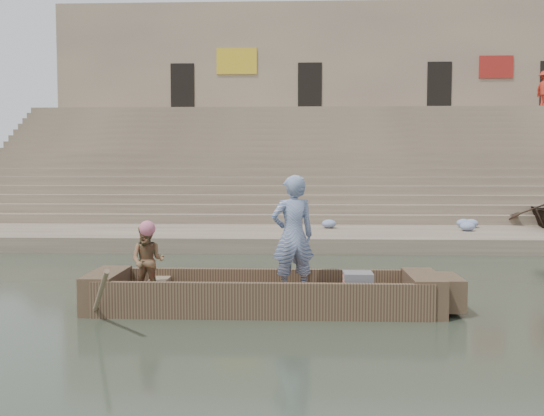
# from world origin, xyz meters

# --- Properties ---
(ground) EXTENTS (120.00, 120.00, 0.00)m
(ground) POSITION_xyz_m (0.00, 0.00, 0.00)
(ground) COLOR #263024
(ground) RESTS_ON ground
(lower_landing) EXTENTS (32.00, 4.00, 0.40)m
(lower_landing) POSITION_xyz_m (0.00, 8.00, 0.20)
(lower_landing) COLOR gray
(lower_landing) RESTS_ON ground
(mid_landing) EXTENTS (32.00, 3.00, 2.80)m
(mid_landing) POSITION_xyz_m (0.00, 15.50, 1.40)
(mid_landing) COLOR gray
(mid_landing) RESTS_ON ground
(upper_landing) EXTENTS (32.00, 3.00, 5.20)m
(upper_landing) POSITION_xyz_m (0.00, 22.50, 2.60)
(upper_landing) COLOR gray
(upper_landing) RESTS_ON ground
(ghat_steps) EXTENTS (32.00, 11.00, 5.20)m
(ghat_steps) POSITION_xyz_m (0.00, 17.19, 1.80)
(ghat_steps) COLOR gray
(ghat_steps) RESTS_ON ground
(building_wall) EXTENTS (32.00, 5.07, 11.20)m
(building_wall) POSITION_xyz_m (0.00, 26.50, 5.60)
(building_wall) COLOR #9C8A6A
(building_wall) RESTS_ON ground
(main_rowboat) EXTENTS (5.00, 1.30, 0.22)m
(main_rowboat) POSITION_xyz_m (-3.22, -0.19, 0.11)
(main_rowboat) COLOR brown
(main_rowboat) RESTS_ON ground
(rowboat_trim) EXTENTS (6.04, 2.63, 1.83)m
(rowboat_trim) POSITION_xyz_m (-3.01, -0.20, 0.31)
(rowboat_trim) COLOR brown
(rowboat_trim) RESTS_ON ground
(standing_man) EXTENTS (0.82, 0.66, 1.95)m
(standing_man) POSITION_xyz_m (-2.74, -0.11, 1.19)
(standing_man) COLOR navy
(standing_man) RESTS_ON main_rowboat
(rowing_man) EXTENTS (0.59, 0.47, 1.16)m
(rowing_man) POSITION_xyz_m (-5.06, -0.28, 0.80)
(rowing_man) COLOR #26723D
(rowing_man) RESTS_ON main_rowboat
(television) EXTENTS (0.46, 0.42, 0.40)m
(television) POSITION_xyz_m (-1.71, -0.19, 0.42)
(television) COLOR slate
(television) RESTS_ON main_rowboat
(cloth_bundles) EXTENTS (11.61, 2.92, 0.26)m
(cloth_bundles) POSITION_xyz_m (3.05, 8.43, 0.53)
(cloth_bundles) COLOR #3F5999
(cloth_bundles) RESTS_ON lower_landing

